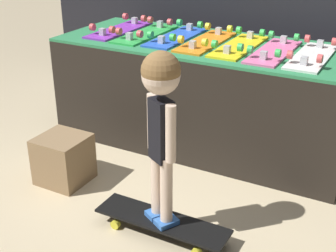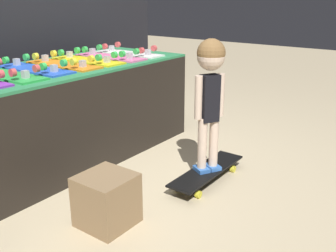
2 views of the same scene
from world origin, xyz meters
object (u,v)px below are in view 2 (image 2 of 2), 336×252
(skateboard_on_floor, at_px, (207,172))
(skateboard_orange_on_rack, at_px, (63,64))
(child, at_px, (210,81))
(skateboard_green_on_rack, at_px, (6,74))
(skateboard_white_on_rack, at_px, (129,53))
(skateboard_yellow_on_rack, at_px, (88,59))
(skateboard_blue_on_rack, at_px, (35,68))
(skateboard_pink_on_rack, at_px, (110,56))
(storage_box, at_px, (107,200))

(skateboard_on_floor, bearing_deg, skateboard_orange_on_rack, 103.60)
(skateboard_orange_on_rack, bearing_deg, child, -76.40)
(skateboard_green_on_rack, bearing_deg, skateboard_white_on_rack, -0.89)
(skateboard_on_floor, bearing_deg, skateboard_yellow_on_rack, 91.63)
(skateboard_green_on_rack, bearing_deg, skateboard_blue_on_rack, 5.39)
(skateboard_blue_on_rack, height_order, child, child)
(skateboard_green_on_rack, height_order, skateboard_orange_on_rack, same)
(skateboard_blue_on_rack, xyz_separation_m, skateboard_yellow_on_rack, (0.50, -0.03, 0.00))
(skateboard_pink_on_rack, xyz_separation_m, skateboard_white_on_rack, (0.25, 0.00, 0.00))
(storage_box, bearing_deg, skateboard_green_on_rack, 86.82)
(storage_box, bearing_deg, skateboard_on_floor, -12.83)
(skateboard_white_on_rack, relative_size, skateboard_on_floor, 0.90)
(skateboard_yellow_on_rack, bearing_deg, child, -88.37)
(skateboard_white_on_rack, xyz_separation_m, child, (-0.47, -1.15, -0.04))
(child, bearing_deg, skateboard_blue_on_rack, 143.37)
(skateboard_green_on_rack, height_order, skateboard_pink_on_rack, same)
(skateboard_yellow_on_rack, height_order, skateboard_on_floor, skateboard_yellow_on_rack)
(skateboard_on_floor, bearing_deg, skateboard_green_on_rack, 123.88)
(skateboard_pink_on_rack, distance_m, child, 1.17)
(child, bearing_deg, skateboard_on_floor, 0.00)
(skateboard_blue_on_rack, relative_size, skateboard_yellow_on_rack, 1.00)
(skateboard_yellow_on_rack, bearing_deg, storage_box, -129.55)
(skateboard_orange_on_rack, height_order, skateboard_yellow_on_rack, same)
(skateboard_blue_on_rack, height_order, skateboard_pink_on_rack, same)
(skateboard_green_on_rack, relative_size, skateboard_pink_on_rack, 1.00)
(skateboard_white_on_rack, bearing_deg, skateboard_blue_on_rack, 177.54)
(skateboard_green_on_rack, xyz_separation_m, skateboard_yellow_on_rack, (0.75, -0.00, 0.00))
(skateboard_orange_on_rack, distance_m, skateboard_pink_on_rack, 0.50)
(skateboard_orange_on_rack, distance_m, skateboard_yellow_on_rack, 0.25)
(skateboard_green_on_rack, height_order, skateboard_blue_on_rack, same)
(skateboard_green_on_rack, relative_size, child, 0.72)
(skateboard_on_floor, relative_size, child, 0.80)
(skateboard_orange_on_rack, relative_size, skateboard_pink_on_rack, 1.00)
(skateboard_pink_on_rack, height_order, skateboard_white_on_rack, same)
(skateboard_orange_on_rack, height_order, skateboard_white_on_rack, same)
(skateboard_green_on_rack, relative_size, skateboard_blue_on_rack, 1.00)
(skateboard_pink_on_rack, height_order, skateboard_on_floor, skateboard_pink_on_rack)
(skateboard_white_on_rack, distance_m, child, 1.24)
(skateboard_white_on_rack, bearing_deg, skateboard_green_on_rack, 179.11)
(skateboard_orange_on_rack, relative_size, skateboard_white_on_rack, 1.00)
(skateboard_on_floor, bearing_deg, skateboard_white_on_rack, 67.85)
(skateboard_blue_on_rack, bearing_deg, skateboard_pink_on_rack, -3.43)
(skateboard_pink_on_rack, relative_size, skateboard_white_on_rack, 1.00)
(skateboard_orange_on_rack, height_order, skateboard_on_floor, skateboard_orange_on_rack)
(skateboard_green_on_rack, bearing_deg, skateboard_on_floor, -56.12)
(skateboard_orange_on_rack, distance_m, skateboard_on_floor, 1.40)
(skateboard_green_on_rack, height_order, storage_box, skateboard_green_on_rack)
(skateboard_white_on_rack, xyz_separation_m, storage_box, (-1.31, -0.96, -0.63))
(skateboard_on_floor, relative_size, storage_box, 2.41)
(skateboard_blue_on_rack, distance_m, skateboard_pink_on_rack, 0.75)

